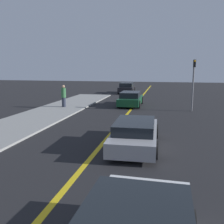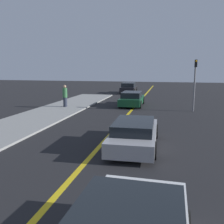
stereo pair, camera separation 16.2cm
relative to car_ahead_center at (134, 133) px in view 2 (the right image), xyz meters
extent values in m
cube|color=gold|center=(-1.44, 5.74, -0.57)|extent=(0.20, 60.00, 0.01)
cube|color=gray|center=(-7.02, 3.12, -0.53)|extent=(3.77, 30.77, 0.10)
cylinder|color=black|center=(0.03, -5.66, -0.23)|extent=(0.23, 0.69, 0.69)
cube|color=#9E9EA3|center=(0.00, 0.06, -0.11)|extent=(1.92, 4.57, 0.56)
cube|color=black|center=(0.00, -0.17, 0.37)|extent=(1.64, 2.53, 0.41)
cylinder|color=black|center=(-0.89, 1.43, -0.24)|extent=(0.24, 0.69, 0.68)
cylinder|color=black|center=(0.80, 1.48, -0.24)|extent=(0.24, 0.69, 0.68)
cylinder|color=black|center=(-0.80, -1.37, -0.24)|extent=(0.24, 0.69, 0.68)
cylinder|color=black|center=(0.89, -1.32, -0.24)|extent=(0.24, 0.69, 0.68)
cube|color=#144728|center=(-1.76, 11.35, -0.11)|extent=(1.81, 4.24, 0.57)
cube|color=black|center=(-1.76, 11.14, 0.41)|extent=(1.59, 2.34, 0.48)
cylinder|color=black|center=(-2.61, 12.66, -0.25)|extent=(0.22, 0.66, 0.66)
cylinder|color=black|center=(-0.92, 12.67, -0.25)|extent=(0.22, 0.66, 0.66)
cylinder|color=black|center=(-2.59, 10.04, -0.25)|extent=(0.22, 0.66, 0.66)
cylinder|color=black|center=(-0.90, 10.05, -0.25)|extent=(0.22, 0.66, 0.66)
cube|color=black|center=(-3.71, 21.72, -0.06)|extent=(1.88, 3.97, 0.65)
cube|color=black|center=(-3.71, 21.52, 0.52)|extent=(1.62, 2.20, 0.51)
cylinder|color=black|center=(-4.58, 22.92, -0.23)|extent=(0.24, 0.70, 0.70)
cylinder|color=black|center=(-2.88, 22.96, -0.23)|extent=(0.24, 0.70, 0.70)
cylinder|color=black|center=(-4.53, 20.48, -0.23)|extent=(0.24, 0.70, 0.70)
cylinder|color=black|center=(-2.83, 20.52, -0.23)|extent=(0.24, 0.70, 0.70)
cylinder|color=#282D3D|center=(-6.95, 8.87, -0.09)|extent=(0.32, 0.32, 0.77)
cylinder|color=#336B3D|center=(-6.95, 8.87, 0.68)|extent=(0.37, 0.37, 0.77)
sphere|color=tan|center=(-6.95, 8.87, 1.19)|extent=(0.24, 0.24, 0.24)
cylinder|color=slate|center=(3.21, 9.57, 1.36)|extent=(0.12, 0.12, 3.87)
cube|color=black|center=(3.21, 9.39, 3.02)|extent=(0.18, 0.18, 0.55)
sphere|color=orange|center=(3.21, 9.30, 3.18)|extent=(0.14, 0.14, 0.14)
camera|label=1|loc=(1.18, -10.14, 2.75)|focal=40.00mm
camera|label=2|loc=(1.34, -10.10, 2.75)|focal=40.00mm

